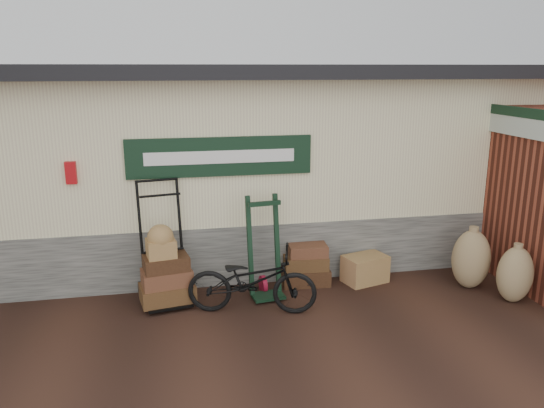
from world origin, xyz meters
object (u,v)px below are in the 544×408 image
Objects in this scene: suitcase_stack at (305,264)px; wicker_hamper at (365,269)px; porter_trolley at (163,242)px; bicycle at (252,277)px; green_barrow at (265,247)px.

wicker_hamper is at bearing -7.26° from suitcase_stack.
bicycle is (1.13, -0.59, -0.37)m from porter_trolley.
suitcase_stack is (0.68, 0.30, -0.41)m from green_barrow.
green_barrow is 2.28× the size of wicker_hamper.
green_barrow is 0.85× the size of bicycle.
suitcase_stack reaches higher than wicker_hamper.
porter_trolley is at bearing 76.55° from bicycle.
suitcase_stack is at bearing 172.74° from wicker_hamper.
green_barrow is at bearing -13.61° from bicycle.
bicycle reaches higher than suitcase_stack.
bicycle is at bearing -37.51° from porter_trolley.
suitcase_stack is at bearing -4.23° from porter_trolley.
porter_trolley is 1.41m from green_barrow.
suitcase_stack is 1.11× the size of wicker_hamper.
wicker_hamper is at bearing -0.67° from green_barrow.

